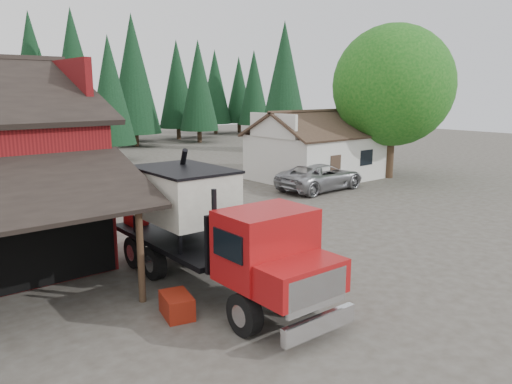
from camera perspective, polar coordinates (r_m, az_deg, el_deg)
ground at (r=16.56m, az=8.50°, el=-9.48°), size 120.00×120.00×0.00m
farmhouse at (r=34.10m, az=6.96°, el=4.34°), size 8.60×6.42×4.65m
deciduous_tree at (r=35.03m, az=15.42°, el=11.17°), size 8.00×8.00×10.20m
conifer_backdrop at (r=53.81m, az=-27.05°, el=4.01°), size 76.00×16.00×16.00m
near_pine_b at (r=43.90m, az=-16.35°, el=11.10°), size 3.96×3.96×10.40m
near_pine_c at (r=49.42m, az=3.26°, el=12.71°), size 4.84×4.84×12.40m
feed_truck at (r=14.93m, az=-5.11°, el=-4.07°), size 2.66×9.05×4.07m
silver_car at (r=30.18m, az=7.40°, el=1.75°), size 5.89×2.86×1.62m
equip_box at (r=13.75m, az=-9.04°, el=-12.67°), size 0.95×1.24×0.60m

